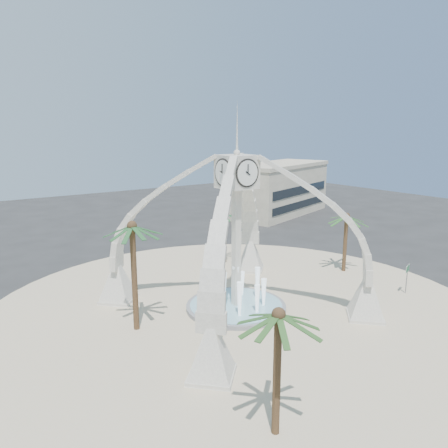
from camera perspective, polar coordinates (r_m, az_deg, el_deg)
ground at (r=35.76m, az=1.57°, el=-11.07°), size 140.00×140.00×0.00m
plaza at (r=35.75m, az=1.57°, el=-11.02°), size 40.00×40.00×0.06m
clock_tower at (r=33.71m, az=1.64°, el=-0.89°), size 17.94×17.94×16.30m
fountain at (r=35.64m, az=1.58°, el=-10.64°), size 8.00×8.00×3.62m
building_ne at (r=74.23m, az=7.22°, el=4.61°), size 21.87×14.17×8.60m
palm_east at (r=44.89m, az=15.74°, el=0.90°), size 5.12×5.12×6.49m
palm_west at (r=30.58m, az=-11.92°, el=-0.50°), size 5.74×5.74×8.51m
palm_north at (r=46.28m, az=0.12°, el=1.18°), size 4.21×4.21×5.95m
palm_south at (r=20.09m, az=7.14°, el=-11.90°), size 4.65×4.65×6.85m
street_sign at (r=41.38m, az=22.82°, el=-5.85°), size 0.97×0.35×2.76m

